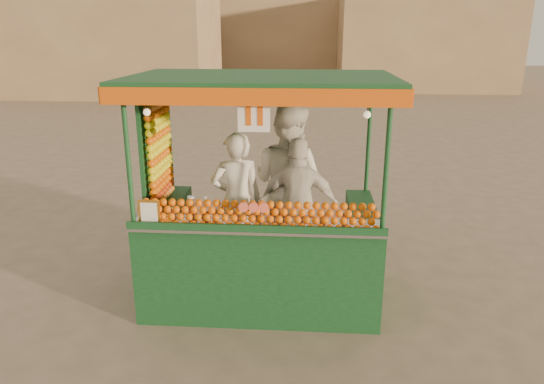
# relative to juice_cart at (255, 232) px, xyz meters

# --- Properties ---
(ground) EXTENTS (90.00, 90.00, 0.00)m
(ground) POSITION_rel_juice_cart_xyz_m (-0.28, 0.11, -0.85)
(ground) COLOR #6C5B4D
(ground) RESTS_ON ground
(building_left) EXTENTS (10.00, 6.00, 6.00)m
(building_left) POSITION_rel_juice_cart_xyz_m (-9.28, 20.11, 2.15)
(building_left) COLOR tan
(building_left) RESTS_ON ground
(building_right) EXTENTS (9.00, 6.00, 5.00)m
(building_right) POSITION_rel_juice_cart_xyz_m (6.72, 24.11, 1.65)
(building_right) COLOR tan
(building_right) RESTS_ON ground
(building_center) EXTENTS (14.00, 7.00, 7.00)m
(building_center) POSITION_rel_juice_cart_xyz_m (-2.28, 30.11, 2.65)
(building_center) COLOR tan
(building_center) RESTS_ON ground
(juice_cart) EXTENTS (2.85, 1.85, 2.59)m
(juice_cart) POSITION_rel_juice_cart_xyz_m (0.00, 0.00, 0.00)
(juice_cart) COLOR #0F3818
(juice_cart) RESTS_ON ground
(vendor_left) EXTENTS (0.68, 0.53, 1.65)m
(vendor_left) POSITION_rel_juice_cart_xyz_m (-0.25, 0.28, 0.28)
(vendor_left) COLOR silver
(vendor_left) RESTS_ON ground
(vendor_middle) EXTENTS (1.19, 1.12, 1.94)m
(vendor_middle) POSITION_rel_juice_cart_xyz_m (0.34, 0.56, 0.43)
(vendor_middle) COLOR silver
(vendor_middle) RESTS_ON ground
(vendor_right) EXTENTS (0.97, 0.48, 1.60)m
(vendor_right) POSITION_rel_juice_cart_xyz_m (0.49, 0.24, 0.25)
(vendor_right) COLOR silver
(vendor_right) RESTS_ON ground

